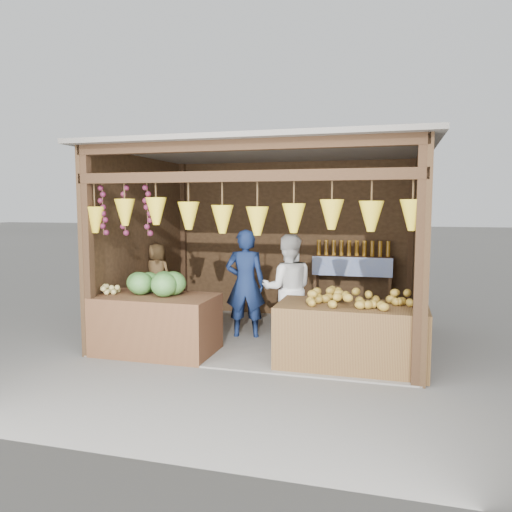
{
  "coord_description": "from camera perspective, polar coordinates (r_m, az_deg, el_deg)",
  "views": [
    {
      "loc": [
        1.67,
        -6.75,
        1.88
      ],
      "look_at": [
        -0.17,
        -0.1,
        1.18
      ],
      "focal_mm": 35.0,
      "sensor_mm": 36.0,
      "label": 1
    }
  ],
  "objects": [
    {
      "name": "stall_structure",
      "position": [
        6.92,
        1.21,
        4.03
      ],
      "size": [
        4.3,
        3.3,
        2.66
      ],
      "color": "slate",
      "rests_on": "ground"
    },
    {
      "name": "tanfruit_pile",
      "position": [
        6.69,
        -16.44,
        -3.66
      ],
      "size": [
        0.34,
        0.4,
        0.13
      ],
      "primitive_type": null,
      "color": "tan",
      "rests_on": "counter_left"
    },
    {
      "name": "mango_pile",
      "position": [
        5.87,
        11.61,
        -4.46
      ],
      "size": [
        1.4,
        0.64,
        0.22
      ],
      "primitive_type": null,
      "color": "#B95218",
      "rests_on": "counter_right"
    },
    {
      "name": "ground",
      "position": [
        7.2,
        1.53,
        -9.32
      ],
      "size": [
        80.0,
        80.0,
        0.0
      ],
      "primitive_type": "plane",
      "color": "#514F49",
      "rests_on": "ground"
    },
    {
      "name": "counter_left",
      "position": [
        6.54,
        -11.3,
        -7.66
      ],
      "size": [
        1.5,
        0.85,
        0.74
      ],
      "primitive_type": "cube",
      "color": "#452717",
      "rests_on": "ground"
    },
    {
      "name": "melon_pile",
      "position": [
        6.54,
        -11.42,
        -2.91
      ],
      "size": [
        1.0,
        0.5,
        0.32
      ],
      "primitive_type": null,
      "color": "#164B14",
      "rests_on": "counter_left"
    },
    {
      "name": "counter_right",
      "position": [
        5.97,
        10.82,
        -8.96
      ],
      "size": [
        1.71,
        0.85,
        0.74
      ],
      "primitive_type": "cube",
      "color": "#4C2E19",
      "rests_on": "ground"
    },
    {
      "name": "vendor_seated",
      "position": [
        7.82,
        -11.22,
        -2.11
      ],
      "size": [
        0.51,
        0.37,
        0.97
      ],
      "primitive_type": "imported",
      "rotation": [
        0.0,
        0.0,
        3.0
      ],
      "color": "brown",
      "rests_on": "stool"
    },
    {
      "name": "man_standing",
      "position": [
        7.06,
        -1.22,
        -3.21
      ],
      "size": [
        0.62,
        0.46,
        1.55
      ],
      "primitive_type": "imported",
      "rotation": [
        0.0,
        0.0,
        3.32
      ],
      "color": "#13224A",
      "rests_on": "ground"
    },
    {
      "name": "woman_standing",
      "position": [
        6.85,
        3.66,
        -3.74
      ],
      "size": [
        0.84,
        0.73,
        1.49
      ],
      "primitive_type": "imported",
      "rotation": [
        0.0,
        0.0,
        3.39
      ],
      "color": "white",
      "rests_on": "ground"
    },
    {
      "name": "back_shelf",
      "position": [
        8.12,
        10.96,
        -1.42
      ],
      "size": [
        1.25,
        0.32,
        1.32
      ],
      "color": "#382314",
      "rests_on": "ground"
    },
    {
      "name": "stool",
      "position": [
        7.93,
        -11.13,
        -6.77
      ],
      "size": [
        0.36,
        0.36,
        0.33
      ],
      "primitive_type": "cube",
      "color": "black",
      "rests_on": "ground"
    }
  ]
}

